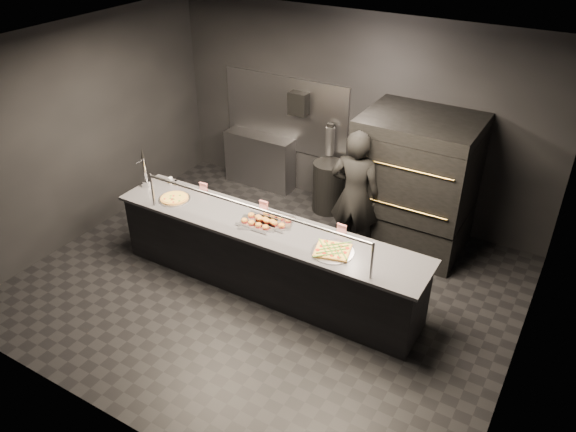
{
  "coord_description": "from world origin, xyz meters",
  "views": [
    {
      "loc": [
        3.14,
        -4.79,
        4.54
      ],
      "look_at": [
        0.2,
        0.2,
        1.02
      ],
      "focal_mm": 35.0,
      "sensor_mm": 36.0,
      "label": 1
    }
  ],
  "objects_px": {
    "service_counter": "(266,257)",
    "slider_tray_b": "(274,220)",
    "towel_dispenser": "(299,104)",
    "fire_extinguisher": "(330,140)",
    "prep_shelf": "(260,160)",
    "square_pizza": "(333,251)",
    "worker": "(355,195)",
    "round_pizza": "(174,198)",
    "slider_tray_a": "(258,222)",
    "pizza_oven": "(415,183)",
    "trash_bin": "(328,187)",
    "beer_tap": "(145,175)"
  },
  "relations": [
    {
      "from": "prep_shelf",
      "to": "trash_bin",
      "type": "bearing_deg",
      "value": -7.55
    },
    {
      "from": "fire_extinguisher",
      "to": "round_pizza",
      "type": "bearing_deg",
      "value": -112.67
    },
    {
      "from": "service_counter",
      "to": "square_pizza",
      "type": "relative_size",
      "value": 8.37
    },
    {
      "from": "towel_dispenser",
      "to": "slider_tray_a",
      "type": "distance_m",
      "value": 2.6
    },
    {
      "from": "towel_dispenser",
      "to": "worker",
      "type": "xyz_separation_m",
      "value": [
        1.52,
        -1.16,
        -0.63
      ]
    },
    {
      "from": "prep_shelf",
      "to": "beer_tap",
      "type": "relative_size",
      "value": 2.15
    },
    {
      "from": "slider_tray_a",
      "to": "square_pizza",
      "type": "height_order",
      "value": "slider_tray_a"
    },
    {
      "from": "fire_extinguisher",
      "to": "square_pizza",
      "type": "xyz_separation_m",
      "value": [
        1.3,
        -2.48,
        -0.12
      ]
    },
    {
      "from": "slider_tray_b",
      "to": "square_pizza",
      "type": "relative_size",
      "value": 1.09
    },
    {
      "from": "trash_bin",
      "to": "worker",
      "type": "bearing_deg",
      "value": -47.41
    },
    {
      "from": "fire_extinguisher",
      "to": "slider_tray_a",
      "type": "xyz_separation_m",
      "value": [
        0.25,
        -2.41,
        -0.11
      ]
    },
    {
      "from": "beer_tap",
      "to": "round_pizza",
      "type": "xyz_separation_m",
      "value": [
        0.57,
        -0.1,
        -0.14
      ]
    },
    {
      "from": "slider_tray_a",
      "to": "worker",
      "type": "relative_size",
      "value": 0.29
    },
    {
      "from": "fire_extinguisher",
      "to": "trash_bin",
      "type": "distance_m",
      "value": 0.72
    },
    {
      "from": "service_counter",
      "to": "fire_extinguisher",
      "type": "bearing_deg",
      "value": 98.3
    },
    {
      "from": "square_pizza",
      "to": "pizza_oven",
      "type": "bearing_deg",
      "value": 82.73
    },
    {
      "from": "towel_dispenser",
      "to": "fire_extinguisher",
      "type": "height_order",
      "value": "towel_dispenser"
    },
    {
      "from": "round_pizza",
      "to": "slider_tray_a",
      "type": "bearing_deg",
      "value": 2.22
    },
    {
      "from": "worker",
      "to": "prep_shelf",
      "type": "bearing_deg",
      "value": -33.93
    },
    {
      "from": "towel_dispenser",
      "to": "square_pizza",
      "type": "distance_m",
      "value": 3.15
    },
    {
      "from": "worker",
      "to": "square_pizza",
      "type": "bearing_deg",
      "value": 96.33
    },
    {
      "from": "prep_shelf",
      "to": "square_pizza",
      "type": "xyz_separation_m",
      "value": [
        2.55,
        -2.4,
        0.49
      ]
    },
    {
      "from": "square_pizza",
      "to": "worker",
      "type": "xyz_separation_m",
      "value": [
        -0.33,
        1.32,
        -0.02
      ]
    },
    {
      "from": "slider_tray_a",
      "to": "square_pizza",
      "type": "relative_size",
      "value": 1.08
    },
    {
      "from": "towel_dispenser",
      "to": "trash_bin",
      "type": "height_order",
      "value": "towel_dispenser"
    },
    {
      "from": "beer_tap",
      "to": "towel_dispenser",
      "type": "bearing_deg",
      "value": 65.86
    },
    {
      "from": "slider_tray_b",
      "to": "round_pizza",
      "type": "bearing_deg",
      "value": -172.76
    },
    {
      "from": "beer_tap",
      "to": "square_pizza",
      "type": "xyz_separation_m",
      "value": [
        2.9,
        -0.13,
        -0.14
      ]
    },
    {
      "from": "fire_extinguisher",
      "to": "towel_dispenser",
      "type": "bearing_deg",
      "value": -178.96
    },
    {
      "from": "prep_shelf",
      "to": "slider_tray_b",
      "type": "relative_size",
      "value": 2.24
    },
    {
      "from": "prep_shelf",
      "to": "towel_dispenser",
      "type": "xyz_separation_m",
      "value": [
        0.7,
        0.07,
        1.1
      ]
    },
    {
      "from": "towel_dispenser",
      "to": "beer_tap",
      "type": "relative_size",
      "value": 0.63
    },
    {
      "from": "service_counter",
      "to": "slider_tray_a",
      "type": "distance_m",
      "value": 0.49
    },
    {
      "from": "prep_shelf",
      "to": "round_pizza",
      "type": "height_order",
      "value": "round_pizza"
    },
    {
      "from": "prep_shelf",
      "to": "round_pizza",
      "type": "bearing_deg",
      "value": -84.6
    },
    {
      "from": "fire_extinguisher",
      "to": "slider_tray_b",
      "type": "height_order",
      "value": "fire_extinguisher"
    },
    {
      "from": "square_pizza",
      "to": "trash_bin",
      "type": "xyz_separation_m",
      "value": [
        -1.16,
        2.22,
        -0.53
      ]
    },
    {
      "from": "prep_shelf",
      "to": "slider_tray_a",
      "type": "xyz_separation_m",
      "value": [
        1.5,
        -2.33,
        0.5
      ]
    },
    {
      "from": "service_counter",
      "to": "towel_dispenser",
      "type": "distance_m",
      "value": 2.78
    },
    {
      "from": "service_counter",
      "to": "slider_tray_b",
      "type": "height_order",
      "value": "service_counter"
    },
    {
      "from": "prep_shelf",
      "to": "round_pizza",
      "type": "xyz_separation_m",
      "value": [
        0.22,
        -2.38,
        0.49
      ]
    },
    {
      "from": "pizza_oven",
      "to": "trash_bin",
      "type": "xyz_separation_m",
      "value": [
        -1.42,
        0.24,
        -0.56
      ]
    },
    {
      "from": "trash_bin",
      "to": "worker",
      "type": "relative_size",
      "value": 0.44
    },
    {
      "from": "prep_shelf",
      "to": "slider_tray_b",
      "type": "bearing_deg",
      "value": -53.19
    },
    {
      "from": "round_pizza",
      "to": "slider_tray_b",
      "type": "distance_m",
      "value": 1.43
    },
    {
      "from": "prep_shelf",
      "to": "trash_bin",
      "type": "distance_m",
      "value": 1.4
    },
    {
      "from": "service_counter",
      "to": "slider_tray_b",
      "type": "distance_m",
      "value": 0.5
    },
    {
      "from": "round_pizza",
      "to": "worker",
      "type": "bearing_deg",
      "value": 32.85
    },
    {
      "from": "pizza_oven",
      "to": "beer_tap",
      "type": "distance_m",
      "value": 3.66
    },
    {
      "from": "pizza_oven",
      "to": "towel_dispenser",
      "type": "height_order",
      "value": "pizza_oven"
    }
  ]
}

